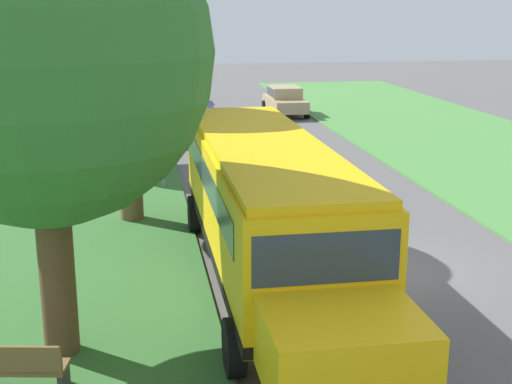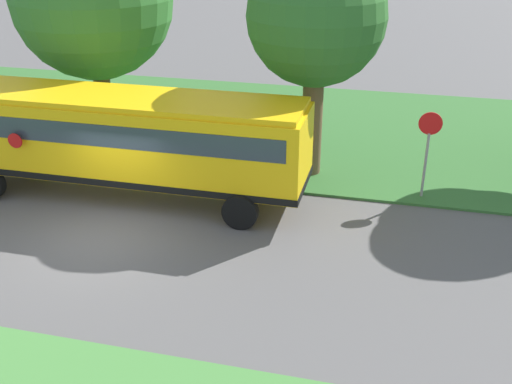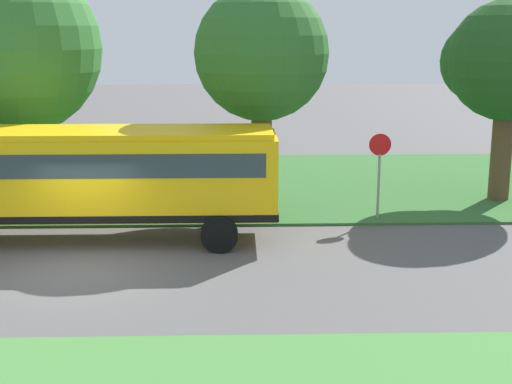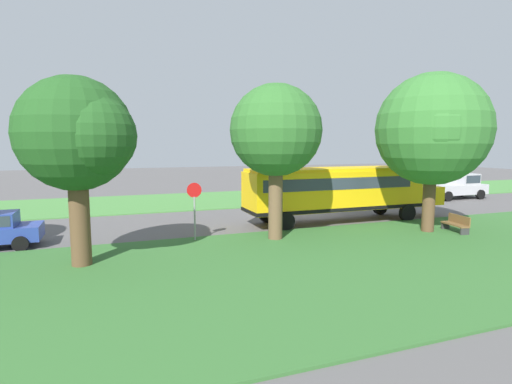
{
  "view_description": "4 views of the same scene",
  "coord_description": "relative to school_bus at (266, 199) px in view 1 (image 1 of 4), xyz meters",
  "views": [
    {
      "loc": [
        -5.4,
        -15.03,
        5.98
      ],
      "look_at": [
        -2.32,
        3.25,
        1.1
      ],
      "focal_mm": 50.0,
      "sensor_mm": 36.0,
      "label": 1
    },
    {
      "loc": [
        12.57,
        7.36,
        8.03
      ],
      "look_at": [
        -0.93,
        4.05,
        1.42
      ],
      "focal_mm": 42.0,
      "sensor_mm": 36.0,
      "label": 2
    },
    {
      "loc": [
        16.84,
        3.93,
        5.88
      ],
      "look_at": [
        -1.37,
        4.44,
        1.68
      ],
      "focal_mm": 50.0,
      "sensor_mm": 36.0,
      "label": 3
    },
    {
      "loc": [
        -22.57,
        12.01,
        4.42
      ],
      "look_at": [
        -2.28,
        4.46,
        1.9
      ],
      "focal_mm": 28.0,
      "sensor_mm": 36.0,
      "label": 4
    }
  ],
  "objects": [
    {
      "name": "ground_plane",
      "position": [
        2.73,
        0.5,
        -1.92
      ],
      "size": [
        120.0,
        120.0,
        0.0
      ],
      "primitive_type": "plane",
      "color": "#565454"
    },
    {
      "name": "oak_tree_across_road",
      "position": [
        -2.94,
        21.8,
        3.47
      ],
      "size": [
        4.89,
        4.89,
        7.92
      ],
      "color": "brown",
      "rests_on": "ground"
    },
    {
      "name": "car_green_furthest",
      "position": [
        -0.07,
        31.13,
        -1.05
      ],
      "size": [
        2.02,
        4.4,
        1.56
      ],
      "color": "#236038",
      "rests_on": "ground"
    },
    {
      "name": "park_bench",
      "position": [
        -4.73,
        -3.97,
        -1.45
      ],
      "size": [
        1.66,
        0.78,
        0.92
      ],
      "color": "brown",
      "rests_on": "ground"
    },
    {
      "name": "oak_tree_far_end",
      "position": [
        -4.46,
        13.37,
        2.84
      ],
      "size": [
        4.14,
        4.09,
        6.87
      ],
      "color": "brown",
      "rests_on": "ground"
    },
    {
      "name": "car_blue_nearest",
      "position": [
        -0.07,
        17.52,
        -1.05
      ],
      "size": [
        2.02,
        4.4,
        1.56
      ],
      "color": "#283D93",
      "rests_on": "ground"
    },
    {
      "name": "stop_sign",
      "position": [
        -1.87,
        8.84,
        -0.19
      ],
      "size": [
        0.08,
        0.68,
        2.74
      ],
      "color": "gray",
      "rests_on": "ground"
    },
    {
      "name": "school_bus",
      "position": [
        0.0,
        0.0,
        0.0
      ],
      "size": [
        2.85,
        12.42,
        3.16
      ],
      "color": "yellow",
      "rests_on": "ground"
    },
    {
      "name": "oak_tree_beside_bus",
      "position": [
        -4.32,
        -2.57,
        3.28
      ],
      "size": [
        5.56,
        5.56,
        8.01
      ],
      "color": "brown",
      "rests_on": "ground"
    },
    {
      "name": "oak_tree_roadside_mid",
      "position": [
        -2.94,
        5.2,
        3.13
      ],
      "size": [
        4.22,
        4.22,
        7.23
      ],
      "color": "brown",
      "rests_on": "ground"
    },
    {
      "name": "car_tan_middle",
      "position": [
        5.53,
        24.42,
        -1.05
      ],
      "size": [
        2.02,
        4.4,
        1.56
      ],
      "color": "tan",
      "rests_on": "ground"
    }
  ]
}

